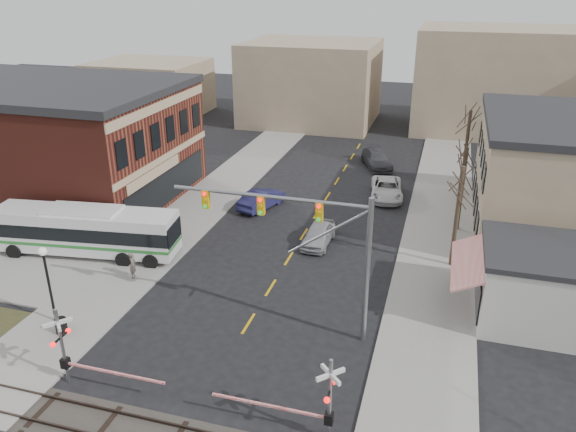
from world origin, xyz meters
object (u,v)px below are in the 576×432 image
object	(u,v)px
car_c	(387,189)
street_lamp	(46,270)
car_b	(262,199)
trash_bin	(61,326)
car_d	(377,159)
pedestrian_near	(133,265)
rr_crossing_east	(319,399)
car_a	(318,234)
transit_bus	(86,230)
rr_crossing_west	(70,349)
pedestrian_far	(139,239)
traffic_signal_mast	(312,234)

from	to	relation	value
car_c	street_lamp	bearing A→B (deg)	-130.14
car_b	trash_bin	bearing A→B (deg)	94.90
car_d	pedestrian_near	distance (m)	28.98
rr_crossing_east	car_a	xyz separation A→B (m)	(-4.21, 17.68, -1.22)
transit_bus	car_a	distance (m)	15.89
rr_crossing_west	car_c	distance (m)	30.12
rr_crossing_west	street_lamp	xyz separation A→B (m)	(-4.17, 4.03, 1.33)
rr_crossing_west	pedestrian_far	size ratio (longest dim) A/B	3.10
pedestrian_near	rr_crossing_east	bearing A→B (deg)	-140.33
car_b	car_a	bearing A→B (deg)	157.00
street_lamp	pedestrian_near	size ratio (longest dim) A/B	2.59
rr_crossing_east	car_c	world-z (taller)	rr_crossing_east
street_lamp	car_a	size ratio (longest dim) A/B	1.02
transit_bus	street_lamp	distance (m)	8.35
rr_crossing_east	car_c	xyz separation A→B (m)	(-0.70, 28.08, -1.19)
car_b	car_d	size ratio (longest dim) A/B	0.87
pedestrian_near	car_b	bearing A→B (deg)	-32.84
transit_bus	rr_crossing_west	bearing A→B (deg)	-58.09
car_c	transit_bus	bearing A→B (deg)	-145.94
street_lamp	car_b	bearing A→B (deg)	73.43
traffic_signal_mast	car_c	bearing A→B (deg)	86.05
traffic_signal_mast	pedestrian_near	size ratio (longest dim) A/B	6.00
transit_bus	trash_bin	world-z (taller)	transit_bus
trash_bin	car_a	world-z (taller)	car_a
traffic_signal_mast	car_d	distance (m)	29.37
car_b	pedestrian_far	world-z (taller)	pedestrian_far
transit_bus	pedestrian_far	xyz separation A→B (m)	(3.25, 1.18, -0.79)
rr_crossing_east	pedestrian_near	world-z (taller)	rr_crossing_east
rr_crossing_east	car_a	world-z (taller)	rr_crossing_east
rr_crossing_west	car_d	world-z (taller)	rr_crossing_west
rr_crossing_east	car_d	distance (m)	36.28
rr_crossing_west	car_d	size ratio (longest dim) A/B	1.03
car_d	pedestrian_far	xyz separation A→B (m)	(-12.96, -23.29, 0.23)
car_c	car_d	xyz separation A→B (m)	(-1.98, 8.08, 0.01)
traffic_signal_mast	car_a	size ratio (longest dim) A/B	2.37
car_a	pedestrian_far	xyz separation A→B (m)	(-11.44, -4.81, 0.28)
car_c	pedestrian_near	distance (m)	22.90
car_a	pedestrian_far	size ratio (longest dim) A/B	2.42
rr_crossing_east	traffic_signal_mast	bearing A→B (deg)	106.52
rr_crossing_west	pedestrian_far	xyz separation A→B (m)	(-4.01, 12.83, -0.95)
rr_crossing_east	rr_crossing_west	bearing A→B (deg)	179.79
trash_bin	car_c	distance (m)	28.56
transit_bus	rr_crossing_west	xyz separation A→B (m)	(7.25, -11.65, 0.16)
trash_bin	car_b	world-z (taller)	car_b
traffic_signal_mast	pedestrian_far	size ratio (longest dim) A/B	5.74
rr_crossing_west	rr_crossing_east	distance (m)	11.63
rr_crossing_east	street_lamp	world-z (taller)	street_lamp
car_b	pedestrian_far	xyz separation A→B (m)	(-5.43, -10.01, 0.24)
traffic_signal_mast	rr_crossing_west	bearing A→B (deg)	-142.92
rr_crossing_east	street_lamp	xyz separation A→B (m)	(-15.81, 4.08, 1.33)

